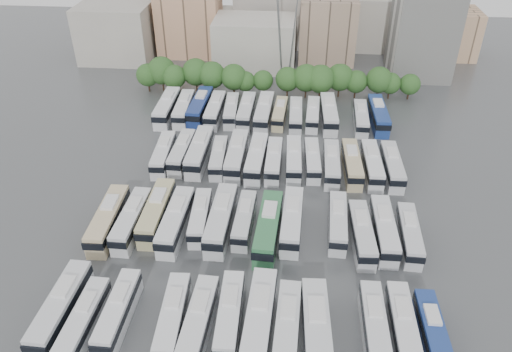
# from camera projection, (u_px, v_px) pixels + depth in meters

# --- Properties ---
(ground) EXTENTS (220.00, 220.00, 0.00)m
(ground) POSITION_uv_depth(u_px,v_px,m) (260.00, 208.00, 77.69)
(ground) COLOR #424447
(ground) RESTS_ON ground
(tree_line) EXTENTS (63.22, 7.80, 7.98)m
(tree_line) POSITION_uv_depth(u_px,v_px,m) (268.00, 77.00, 110.31)
(tree_line) COLOR black
(tree_line) RESTS_ON ground
(city_buildings) EXTENTS (102.00, 35.00, 20.00)m
(city_buildings) POSITION_uv_depth(u_px,v_px,m) (254.00, 21.00, 133.46)
(city_buildings) COLOR #9E998E
(city_buildings) RESTS_ON ground
(apartment_tower) EXTENTS (14.00, 14.00, 26.00)m
(apartment_tower) POSITION_uv_depth(u_px,v_px,m) (425.00, 21.00, 116.15)
(apartment_tower) COLOR silver
(apartment_tower) RESTS_ON ground
(electricity_pylon) EXTENTS (9.00, 6.91, 33.83)m
(electricity_pylon) POSITION_uv_depth(u_px,v_px,m) (287.00, 2.00, 108.68)
(electricity_pylon) COLOR slate
(electricity_pylon) RESTS_ON ground
(bus_r0_s0) EXTENTS (3.17, 12.92, 4.03)m
(bus_r0_s0) POSITION_uv_depth(u_px,v_px,m) (61.00, 307.00, 58.52)
(bus_r0_s0) COLOR silver
(bus_r0_s0) RESTS_ON ground
(bus_r0_s1) EXTENTS (2.82, 11.38, 3.55)m
(bus_r0_s1) POSITION_uv_depth(u_px,v_px,m) (84.00, 320.00, 57.20)
(bus_r0_s1) COLOR silver
(bus_r0_s1) RESTS_ON ground
(bus_r0_s2) EXTENTS (2.63, 11.45, 3.58)m
(bus_r0_s2) POSITION_uv_depth(u_px,v_px,m) (118.00, 311.00, 58.29)
(bus_r0_s2) COLOR silver
(bus_r0_s2) RESTS_ON ground
(bus_r0_s4) EXTENTS (3.08, 11.83, 3.68)m
(bus_r0_s4) POSITION_uv_depth(u_px,v_px,m) (173.00, 317.00, 57.48)
(bus_r0_s4) COLOR silver
(bus_r0_s4) RESTS_ON ground
(bus_r0_s5) EXTENTS (3.17, 12.11, 3.77)m
(bus_r0_s5) POSITION_uv_depth(u_px,v_px,m) (199.00, 322.00, 56.94)
(bus_r0_s5) COLOR silver
(bus_r0_s5) RESTS_ON ground
(bus_r0_s6) EXTENTS (2.82, 11.79, 3.68)m
(bus_r0_s6) POSITION_uv_depth(u_px,v_px,m) (230.00, 315.00, 57.76)
(bus_r0_s6) COLOR silver
(bus_r0_s6) RESTS_ON ground
(bus_r0_s7) EXTENTS (3.48, 13.66, 4.25)m
(bus_r0_s7) POSITION_uv_depth(u_px,v_px,m) (259.00, 320.00, 56.81)
(bus_r0_s7) COLOR silver
(bus_r0_s7) RESTS_ON ground
(bus_r0_s8) EXTENTS (3.14, 12.34, 3.84)m
(bus_r0_s8) POSITION_uv_depth(u_px,v_px,m) (287.00, 329.00, 56.06)
(bus_r0_s8) COLOR silver
(bus_r0_s8) RESTS_ON ground
(bus_r0_s9) EXTENTS (3.60, 13.74, 4.27)m
(bus_r0_s9) POSITION_uv_depth(u_px,v_px,m) (317.00, 333.00, 55.31)
(bus_r0_s9) COLOR silver
(bus_r0_s9) RESTS_ON ground
(bus_r0_s11) EXTENTS (2.57, 11.59, 3.63)m
(bus_r0_s11) POSITION_uv_depth(u_px,v_px,m) (374.00, 326.00, 56.47)
(bus_r0_s11) COLOR silver
(bus_r0_s11) RESTS_ON ground
(bus_r0_s12) EXTENTS (2.56, 11.69, 3.67)m
(bus_r0_s12) POSITION_uv_depth(u_px,v_px,m) (403.00, 327.00, 56.31)
(bus_r0_s12) COLOR silver
(bus_r0_s12) RESTS_ON ground
(bus_r0_s13) EXTENTS (2.60, 11.09, 3.47)m
(bus_r0_s13) POSITION_uv_depth(u_px,v_px,m) (433.00, 334.00, 55.70)
(bus_r0_s13) COLOR navy
(bus_r0_s13) RESTS_ON ground
(bus_r1_s0) EXTENTS (3.19, 13.24, 4.13)m
(bus_r1_s0) POSITION_uv_depth(u_px,v_px,m) (108.00, 219.00, 72.22)
(bus_r1_s0) COLOR #CCB78C
(bus_r1_s0) RESTS_ON ground
(bus_r1_s1) EXTENTS (3.00, 12.45, 3.89)m
(bus_r1_s1) POSITION_uv_depth(u_px,v_px,m) (132.00, 220.00, 72.31)
(bus_r1_s1) COLOR silver
(bus_r1_s1) RESTS_ON ground
(bus_r1_s2) EXTENTS (2.91, 13.16, 4.13)m
(bus_r1_s2) POSITION_uv_depth(u_px,v_px,m) (157.00, 212.00, 73.68)
(bus_r1_s2) COLOR #C1B885
(bus_r1_s2) RESTS_ON ground
(bus_r1_s3) EXTENTS (3.23, 13.11, 4.09)m
(bus_r1_s3) POSITION_uv_depth(u_px,v_px,m) (176.00, 221.00, 71.96)
(bus_r1_s3) COLOR silver
(bus_r1_s3) RESTS_ON ground
(bus_r1_s4) EXTENTS (2.98, 11.15, 3.47)m
(bus_r1_s4) POSITION_uv_depth(u_px,v_px,m) (200.00, 217.00, 73.19)
(bus_r1_s4) COLOR silver
(bus_r1_s4) RESTS_ON ground
(bus_r1_s5) EXTENTS (3.35, 13.70, 4.27)m
(bus_r1_s5) POSITION_uv_depth(u_px,v_px,m) (221.00, 219.00, 72.14)
(bus_r1_s5) COLOR silver
(bus_r1_s5) RESTS_ON ground
(bus_r1_s6) EXTENTS (2.79, 11.21, 3.50)m
(bus_r1_s6) POSITION_uv_depth(u_px,v_px,m) (244.00, 219.00, 72.66)
(bus_r1_s6) COLOR silver
(bus_r1_s6) RESTS_ON ground
(bus_r1_s7) EXTENTS (3.64, 13.76, 4.28)m
(bus_r1_s7) POSITION_uv_depth(u_px,v_px,m) (268.00, 227.00, 70.56)
(bus_r1_s7) COLOR #317344
(bus_r1_s7) RESTS_ON ground
(bus_r1_s8) EXTENTS (3.24, 12.90, 4.02)m
(bus_r1_s8) POSITION_uv_depth(u_px,v_px,m) (292.00, 220.00, 72.09)
(bus_r1_s8) COLOR silver
(bus_r1_s8) RESTS_ON ground
(bus_r1_s10) EXTENTS (3.03, 11.73, 3.65)m
(bus_r1_s10) POSITION_uv_depth(u_px,v_px,m) (338.00, 222.00, 72.05)
(bus_r1_s10) COLOR silver
(bus_r1_s10) RESTS_ON ground
(bus_r1_s11) EXTENTS (3.19, 12.18, 3.79)m
(bus_r1_s11) POSITION_uv_depth(u_px,v_px,m) (362.00, 233.00, 69.82)
(bus_r1_s11) COLOR silver
(bus_r1_s11) RESTS_ON ground
(bus_r1_s12) EXTENTS (2.85, 12.64, 3.96)m
(bus_r1_s12) POSITION_uv_depth(u_px,v_px,m) (384.00, 229.00, 70.43)
(bus_r1_s12) COLOR silver
(bus_r1_s12) RESTS_ON ground
(bus_r1_s13) EXTENTS (2.95, 11.57, 3.60)m
(bus_r1_s13) POSITION_uv_depth(u_px,v_px,m) (409.00, 234.00, 69.79)
(bus_r1_s13) COLOR silver
(bus_r1_s13) RESTS_ON ground
(bus_r2_s1) EXTENTS (3.17, 12.06, 3.75)m
(bus_r2_s1) POSITION_uv_depth(u_px,v_px,m) (163.00, 154.00, 87.80)
(bus_r2_s1) COLOR silver
(bus_r2_s1) RESTS_ON ground
(bus_r2_s2) EXTENTS (2.97, 12.13, 3.78)m
(bus_r2_s2) POSITION_uv_depth(u_px,v_px,m) (182.00, 152.00, 88.36)
(bus_r2_s2) COLOR silver
(bus_r2_s2) RESTS_ON ground
(bus_r2_s3) EXTENTS (3.17, 13.52, 4.23)m
(bus_r2_s3) POSITION_uv_depth(u_px,v_px,m) (199.00, 151.00, 88.10)
(bus_r2_s3) COLOR silver
(bus_r2_s3) RESTS_ON ground
(bus_r2_s4) EXTENTS (2.87, 11.07, 3.44)m
(bus_r2_s4) POSITION_uv_depth(u_px,v_px,m) (219.00, 157.00, 87.17)
(bus_r2_s4) COLOR silver
(bus_r2_s4) RESTS_ON ground
(bus_r2_s5) EXTENTS (3.04, 13.34, 4.18)m
(bus_r2_s5) POSITION_uv_depth(u_px,v_px,m) (237.00, 155.00, 87.03)
(bus_r2_s5) COLOR silver
(bus_r2_s5) RESTS_ON ground
(bus_r2_s6) EXTENTS (3.31, 13.02, 4.06)m
(bus_r2_s6) POSITION_uv_depth(u_px,v_px,m) (257.00, 158.00, 86.37)
(bus_r2_s6) COLOR silver
(bus_r2_s6) RESTS_ON ground
(bus_r2_s7) EXTENTS (2.63, 11.75, 3.68)m
(bus_r2_s7) POSITION_uv_depth(u_px,v_px,m) (274.00, 160.00, 86.11)
(bus_r2_s7) COLOR silver
(bus_r2_s7) RESTS_ON ground
(bus_r2_s8) EXTENTS (2.89, 11.92, 3.72)m
(bus_r2_s8) POSITION_uv_depth(u_px,v_px,m) (294.00, 159.00, 86.44)
(bus_r2_s8) COLOR white
(bus_r2_s8) RESTS_ON ground
(bus_r2_s9) EXTENTS (2.89, 11.30, 3.52)m
(bus_r2_s9) POSITION_uv_depth(u_px,v_px,m) (312.00, 160.00, 86.41)
(bus_r2_s9) COLOR silver
(bus_r2_s9) RESTS_ON ground
(bus_r2_s10) EXTENTS (2.81, 12.00, 3.75)m
(bus_r2_s10) POSITION_uv_depth(u_px,v_px,m) (331.00, 164.00, 85.14)
(bus_r2_s10) COLOR silver
(bus_r2_s10) RESTS_ON ground
(bus_r2_s11) EXTENTS (3.04, 12.34, 3.85)m
(bus_r2_s11) POSITION_uv_depth(u_px,v_px,m) (352.00, 163.00, 85.11)
(bus_r2_s11) COLOR #C3B286
(bus_r2_s11) RESTS_ON ground
(bus_r2_s12) EXTENTS (2.93, 12.36, 3.86)m
(bus_r2_s12) POSITION_uv_depth(u_px,v_px,m) (372.00, 164.00, 84.83)
(bus_r2_s12) COLOR silver
(bus_r2_s12) RESTS_ON ground
(bus_r2_s13) EXTENTS (2.79, 12.26, 3.84)m
(bus_r2_s13) POSITION_uv_depth(u_px,v_px,m) (392.00, 166.00, 84.50)
(bus_r2_s13) COLOR silver
(bus_r2_s13) RESTS_ON ground
(bus_r3_s0) EXTENTS (3.02, 13.66, 4.28)m
(bus_r3_s0) POSITION_uv_depth(u_px,v_px,m) (167.00, 107.00, 102.81)
(bus_r3_s0) COLOR silver
(bus_r3_s0) RESTS_ON ground
(bus_r3_s1) EXTENTS (3.09, 12.68, 3.96)m
(bus_r3_s1) POSITION_uv_depth(u_px,v_px,m) (184.00, 108.00, 102.71)
(bus_r3_s1) COLOR silver
(bus_r3_s1) RESTS_ON ground
(bus_r3_s2) EXTENTS (3.51, 13.67, 4.26)m
(bus_r3_s2) POSITION_uv_depth(u_px,v_px,m) (200.00, 106.00, 103.17)
(bus_r3_s2) COLOR navy
(bus_r3_s2) RESTS_ON ground
(bus_r3_s3) EXTENTS (2.94, 12.58, 3.93)m
(bus_r3_s3) POSITION_uv_depth(u_px,v_px,m) (215.00, 110.00, 102.26)
(bus_r3_s3) COLOR silver
(bus_r3_s3) RESTS_ON ground
(bus_r3_s4) EXTENTS (3.13, 11.78, 3.66)m
(bus_r3_s4) POSITION_uv_depth(u_px,v_px,m) (231.00, 110.00, 102.38)
(bus_r3_s4) COLOR silver
(bus_r3_s4) RESTS_ON ground
(bus_r3_s5) EXTENTS (2.98, 12.61, 3.94)m
(bus_r3_s5) POSITION_uv_depth(u_px,v_px,m) (246.00, 111.00, 101.76)
(bus_r3_s5) COLOR silver
(bus_r3_s5) RESTS_ON ground
(bus_r3_s6) EXTENTS (3.44, 13.52, 4.21)m
(bus_r3_s6) POSITION_uv_depth(u_px,v_px,m) (264.00, 112.00, 101.11)
(bus_r3_s6) COLOR silver
(bus_r3_s6) RESTS_ON ground
(bus_r3_s7) EXTENTS (2.96, 11.07, 3.44)m
(bus_r3_s7) POSITION_uv_depth(u_px,v_px,m) (280.00, 113.00, 101.54)
(bus_r3_s7) COLOR #CCBD8C
(bus_r3_s7) RESTS_ON ground
(bus_r3_s8) EXTENTS (2.62, 11.68, 3.66)m
(bus_r3_s8) POSITION_uv_depth(u_px,v_px,m) (296.00, 115.00, 100.58)
(bus_r3_s8) COLOR silver
(bus_r3_s8) RESTS_ON ground
(bus_r3_s9) EXTENTS (2.96, 11.53, 3.59)m
(bus_r3_s9) POSITION_uv_depth(u_px,v_px,m) (313.00, 114.00, 101.03)
(bus_r3_s9) COLOR white
(bus_r3_s9) RESTS_ON ground
(bus_r3_s10) EXTENTS (3.34, 13.53, 4.22)m
(bus_r3_s10) POSITION_uv_depth(u_px,v_px,m) (329.00, 113.00, 100.58)
(bus_r3_s10) COLOR silver
(bus_r3_s10) RESTS_ON ground
(bus_r3_s12) EXTENTS (2.96, 11.85, 3.69)m
(bus_r3_s12) POSITION_uv_depth(u_px,v_px,m) (361.00, 118.00, 99.41)
(bus_r3_s12) COLOR silver
(bus_r3_s12) RESTS_ON ground
(bus_r3_s13) EXTENTS (3.26, 13.30, 4.15)m
(bus_r3_s13) POSITION_uv_depth(u_px,v_px,m) (378.00, 115.00, 100.10)
(bus_r3_s13) COLOR navy
(bus_r3_s13) RESTS_ON ground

